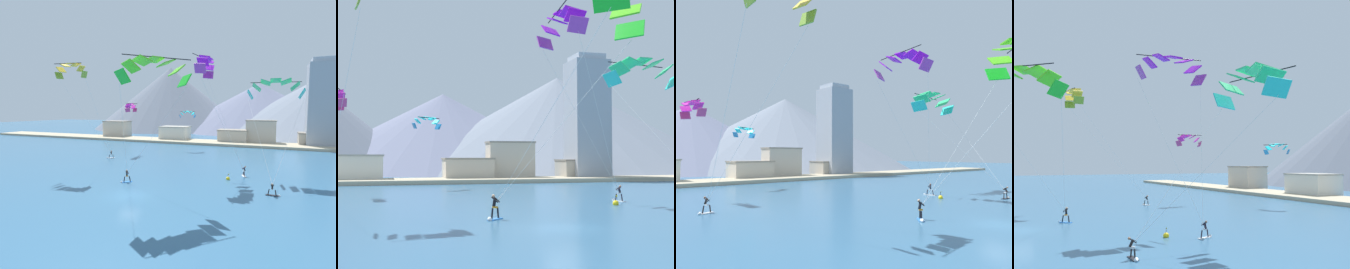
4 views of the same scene
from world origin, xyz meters
TOP-DOWN VIEW (x-y plane):
  - ground_plane at (0.00, 0.00)m, footprint 400.00×400.00m
  - kitesurfer_near_lead at (-3.40, 4.79)m, footprint 1.50×1.53m
  - kitesurfer_near_trail at (11.61, 14.87)m, footprint 0.88×1.78m
  - kitesurfer_mid_center at (16.07, 6.39)m, footprint 1.74×0.63m
  - kitesurfer_far_left at (-16.41, 19.64)m, footprint 1.76×1.06m
  - parafoil_kite_near_trail at (5.59, 14.17)m, footprint 7.27×8.26m
  - parafoil_kite_mid_center at (15.70, 16.84)m, footprint 8.44×12.12m
  - parafoil_kite_distant_high_outer at (-15.78, 27.29)m, footprint 1.88×5.06m
  - parafoil_kite_distant_low_drift at (-5.15, 37.55)m, footprint 4.19×3.02m
  - race_marker_buoy at (9.73, 11.70)m, footprint 0.56×0.56m
  - shoreline_strip at (0.00, 51.79)m, footprint 180.00×10.00m
  - shore_building_harbour_front at (24.37, 56.46)m, footprint 5.23×6.43m
  - shore_building_quay_west at (3.73, 55.42)m, footprint 8.89×6.00m
  - shore_building_old_town at (11.80, 56.16)m, footprint 8.76×4.44m
  - highrise_tower at (27.03, 55.60)m, footprint 7.00×7.00m
  - mountain_peak_central_summit at (6.95, 118.49)m, footprint 90.36×90.36m
  - mountain_peak_east_shoulder at (39.77, 104.61)m, footprint 100.21×100.21m

SIDE VIEW (x-z plane):
  - ground_plane at x=0.00m, z-range 0.00..0.00m
  - race_marker_buoy at x=9.73m, z-range -0.35..0.67m
  - shoreline_strip at x=0.00m, z-range 0.00..0.70m
  - kitesurfer_mid_center at x=16.07m, z-range -0.37..1.26m
  - kitesurfer_near_trail at x=11.61m, z-range -0.37..1.31m
  - kitesurfer_far_left at x=-16.41m, z-range -0.36..1.30m
  - kitesurfer_near_lead at x=-3.40m, z-range -0.34..1.50m
  - shore_building_harbour_front at x=24.37m, z-range 0.01..3.91m
  - shore_building_quay_west at x=3.73m, z-range 0.01..4.23m
  - shore_building_old_town at x=11.80m, z-range 0.01..7.24m
  - parafoil_kite_distant_low_drift at x=-5.15m, z-range 8.41..10.20m
  - parafoil_kite_distant_high_outer at x=-15.78m, z-range 9.94..12.03m
  - highrise_tower at x=27.03m, z-range -0.21..23.80m
  - mountain_peak_central_summit at x=6.95m, z-range 0.00..23.95m
  - parafoil_kite_mid_center at x=15.70m, z-range 6.84..20.47m
  - mountain_peak_east_shoulder at x=39.77m, z-range 0.00..28.27m
  - parafoil_kite_near_trail at x=5.59m, z-range 8.63..25.73m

